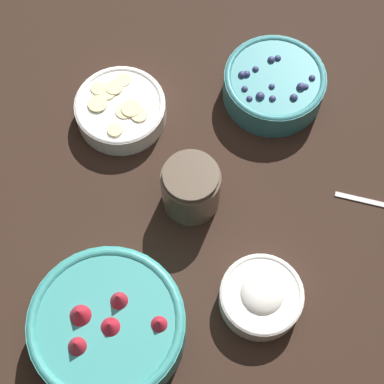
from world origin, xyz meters
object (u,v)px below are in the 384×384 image
object	(u,v)px
bowl_bananas	(120,109)
bowl_blueberries	(274,84)
bowl_cream	(261,296)
jar_chocolate	(191,189)
bowl_strawberries	(108,326)

from	to	relation	value
bowl_bananas	bowl_blueberries	bearing A→B (deg)	-5.97
bowl_bananas	bowl_cream	distance (m)	0.39
jar_chocolate	bowl_blueberries	bearing A→B (deg)	39.14
bowl_blueberries	bowl_cream	size ratio (longest dim) A/B	1.39
bowl_cream	jar_chocolate	world-z (taller)	jar_chocolate
bowl_bananas	bowl_cream	world-z (taller)	bowl_cream
bowl_strawberries	jar_chocolate	size ratio (longest dim) A/B	2.32
bowl_strawberries	jar_chocolate	bearing A→B (deg)	45.69
bowl_bananas	jar_chocolate	world-z (taller)	jar_chocolate
bowl_bananas	bowl_cream	xyz separation A→B (m)	(0.13, -0.36, 0.00)
bowl_cream	bowl_strawberries	bearing A→B (deg)	176.55
bowl_blueberries	bowl_bananas	world-z (taller)	bowl_blueberries
bowl_strawberries	bowl_bananas	size ratio (longest dim) A/B	1.45
bowl_strawberries	jar_chocolate	world-z (taller)	bowl_strawberries
bowl_cream	bowl_blueberries	bearing A→B (deg)	68.58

